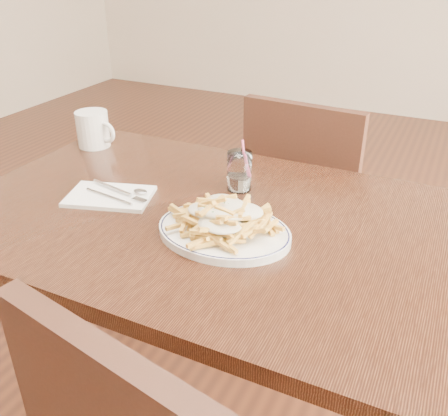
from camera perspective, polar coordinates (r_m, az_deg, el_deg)
The scene contains 8 objects.
table at distance 1.25m, azimuth -2.57°, elevation -3.61°, with size 1.20×0.80×0.75m.
chair_far at distance 1.84m, azimuth 9.42°, elevation 0.93°, with size 0.44×0.44×0.88m.
fries_plate at distance 1.11m, azimuth 0.00°, elevation -2.71°, with size 0.34×0.30×0.02m.
loaded_fries at distance 1.08m, azimuth 0.00°, elevation -0.62°, with size 0.28×0.25×0.07m.
napkin at distance 1.30m, azimuth -12.92°, elevation 1.32°, with size 0.21×0.14×0.01m, color white.
cutlery at distance 1.30m, azimuth -12.82°, elevation 1.75°, with size 0.20×0.09×0.01m.
water_glass at distance 1.30m, azimuth 1.76°, elevation 3.98°, with size 0.06×0.06×0.14m.
coffee_mug at distance 1.64m, azimuth -14.68°, elevation 8.71°, with size 0.14×0.10×0.11m.
Camera 1 is at (0.51, -0.93, 1.33)m, focal length 40.00 mm.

